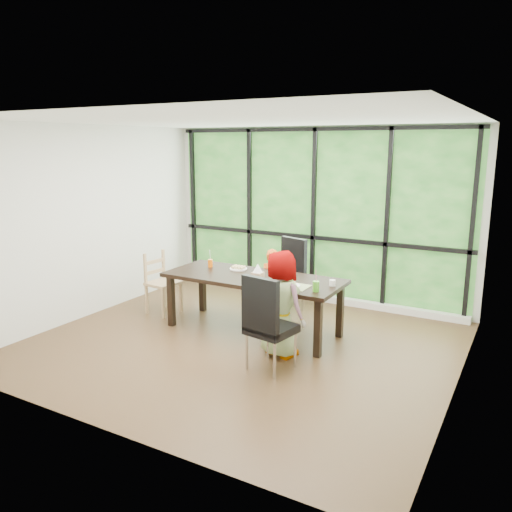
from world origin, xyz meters
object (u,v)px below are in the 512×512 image
object	(u,v)px
green_cup	(316,286)
white_mug	(332,283)
chair_interior_leather	(271,322)
child_older	(283,304)
dining_table	(253,304)
chair_end_beech	(163,283)
plate_far	(238,269)
orange_cup	(210,263)
tissue_box	(258,276)
child_toddler	(273,284)
chair_window_leather	(285,276)
plate_near	(289,286)

from	to	relation	value
green_cup	white_mug	world-z (taller)	green_cup
chair_interior_leather	child_older	distance (m)	0.40
dining_table	chair_end_beech	xyz separation A→B (m)	(-1.51, 0.01, 0.08)
child_older	plate_far	bearing A→B (deg)	-19.82
white_mug	orange_cup	bearing A→B (deg)	177.42
tissue_box	child_toddler	bearing A→B (deg)	102.42
chair_window_leather	chair_end_beech	size ratio (longest dim) A/B	1.20
child_toddler	green_cup	world-z (taller)	child_toddler
chair_interior_leather	tissue_box	size ratio (longest dim) A/B	8.51
chair_interior_leather	child_toddler	world-z (taller)	chair_interior_leather
chair_window_leather	green_cup	world-z (taller)	chair_window_leather
chair_end_beech	child_toddler	bearing A→B (deg)	-63.49
chair_window_leather	chair_end_beech	bearing A→B (deg)	-130.99
child_toddler	orange_cup	size ratio (longest dim) A/B	9.38
dining_table	white_mug	size ratio (longest dim) A/B	31.52
dining_table	green_cup	bearing A→B (deg)	-13.95
white_mug	chair_window_leather	bearing A→B (deg)	140.73
dining_table	plate_far	world-z (taller)	plate_far
child_older	chair_window_leather	bearing A→B (deg)	-49.06
chair_interior_leather	chair_end_beech	world-z (taller)	chair_interior_leather
chair_window_leather	child_toddler	size ratio (longest dim) A/B	1.08
child_older	plate_far	xyz separation A→B (m)	(-1.05, 0.75, 0.13)
chair_window_leather	green_cup	xyz separation A→B (m)	(0.98, -1.19, 0.27)
chair_window_leather	plate_near	xyz separation A→B (m)	(0.62, -1.15, 0.22)
plate_far	plate_near	bearing A→B (deg)	-23.81
chair_end_beech	child_older	bearing A→B (deg)	-97.13
chair_interior_leather	orange_cup	bearing A→B (deg)	-25.04
child_toddler	green_cup	xyz separation A→B (m)	(0.98, -0.80, 0.31)
child_older	plate_far	distance (m)	1.30
chair_end_beech	orange_cup	size ratio (longest dim) A/B	8.41
chair_end_beech	child_toddler	xyz separation A→B (m)	(1.51, 0.55, 0.05)
chair_window_leather	plate_far	size ratio (longest dim) A/B	4.47
chair_end_beech	white_mug	xyz separation A→B (m)	(2.58, 0.07, 0.34)
chair_interior_leather	green_cup	bearing A→B (deg)	-99.49
plate_far	green_cup	distance (m)	1.42
dining_table	child_older	world-z (taller)	child_older
chair_end_beech	dining_table	bearing A→B (deg)	-83.87
dining_table	green_cup	world-z (taller)	green_cup
green_cup	white_mug	size ratio (longest dim) A/B	1.66
dining_table	child_older	bearing A→B (deg)	-37.05
child_toddler	plate_near	bearing A→B (deg)	-71.28
child_toddler	green_cup	bearing A→B (deg)	-59.45
chair_end_beech	white_mug	size ratio (longest dim) A/B	12.11
green_cup	tissue_box	bearing A→B (deg)	174.08
child_toddler	white_mug	bearing A→B (deg)	-44.73
chair_interior_leather	plate_near	xyz separation A→B (m)	(-0.13, 0.70, 0.22)
chair_interior_leather	child_toddler	bearing A→B (deg)	-53.14
plate_far	plate_near	world-z (taller)	plate_near
dining_table	tissue_box	distance (m)	0.48
plate_near	white_mug	size ratio (longest dim) A/B	3.66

